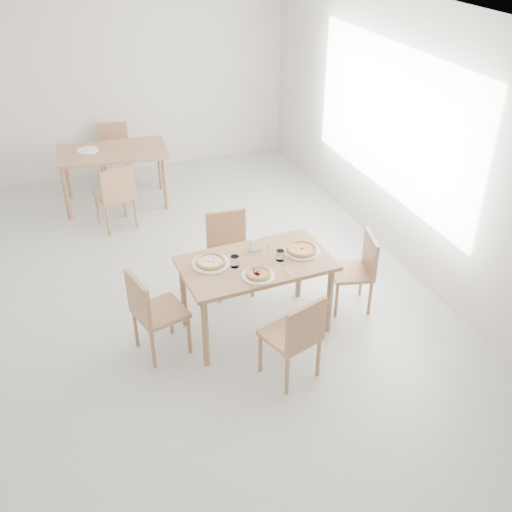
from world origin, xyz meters
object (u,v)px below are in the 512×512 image
object	(u,v)px
pizza_pepperoni	(258,274)
chair_back_s	(116,193)
pizza_mushroom	(211,262)
napkin_holder	(255,245)
plate_mushroom	(211,264)
second_table	(112,157)
chair_east	(359,267)
chair_south	(297,334)
pizza_margherita	(302,249)
main_table	(256,270)
plate_pepperoni	(258,276)
tumbler_b	(280,255)
chair_north	(229,246)
plate_empty	(88,150)
plate_margherita	(302,251)
tumbler_a	(235,261)
chair_back_n	(114,149)
chair_west	(151,309)

from	to	relation	value
pizza_pepperoni	chair_back_s	size ratio (longest dim) A/B	0.35
pizza_mushroom	napkin_holder	size ratio (longest dim) A/B	2.82
plate_mushroom	second_table	size ratio (longest dim) A/B	0.24
pizza_pepperoni	napkin_holder	distance (m)	0.44
chair_east	second_table	size ratio (longest dim) A/B	0.54
chair_south	pizza_pepperoni	bearing A→B (deg)	-93.89
plate_mushroom	pizza_margherita	size ratio (longest dim) A/B	0.99
main_table	plate_pepperoni	xyz separation A→B (m)	(-0.07, -0.24, 0.10)
pizza_mushroom	tumbler_b	bearing A→B (deg)	-13.17
main_table	chair_north	world-z (taller)	chair_north
tumbler_b	chair_back_s	distance (m)	2.74
main_table	pizza_margherita	bearing A→B (deg)	-1.30
plate_mushroom	tumbler_b	bearing A→B (deg)	-13.17
plate_mushroom	plate_pepperoni	size ratio (longest dim) A/B	1.18
second_table	chair_back_s	size ratio (longest dim) A/B	1.73
pizza_mushroom	plate_empty	distance (m)	3.24
chair_east	plate_margherita	size ratio (longest dim) A/B	2.32
plate_pepperoni	tumbler_a	world-z (taller)	tumbler_a
chair_east	chair_back_n	bearing A→B (deg)	-141.91
pizza_pepperoni	plate_empty	xyz separation A→B (m)	(-1.05, 3.49, -0.02)
pizza_margherita	tumbler_b	world-z (taller)	tumbler_b
main_table	second_table	distance (m)	3.27
chair_south	chair_back_n	world-z (taller)	chair_south
plate_margherita	napkin_holder	bearing A→B (deg)	156.45
chair_north	chair_back_s	xyz separation A→B (m)	(-0.89, 1.67, 0.00)
tumbler_a	plate_empty	xyz separation A→B (m)	(-0.91, 3.26, -0.04)
main_table	pizza_pepperoni	distance (m)	0.28
pizza_pepperoni	chair_back_n	bearing A→B (deg)	98.74
chair_south	plate_pepperoni	bearing A→B (deg)	-93.89
plate_pepperoni	tumbler_b	xyz separation A→B (m)	(0.28, 0.19, 0.04)
main_table	tumbler_a	bearing A→B (deg)	179.69
plate_mushroom	plate_pepperoni	bearing A→B (deg)	-44.87
second_table	chair_back_n	distance (m)	0.80
chair_south	chair_north	bearing A→B (deg)	-105.00
chair_west	tumbler_b	xyz separation A→B (m)	(1.20, -0.02, 0.31)
napkin_holder	chair_back_n	xyz separation A→B (m)	(-0.77, 3.75, -0.34)
chair_west	napkin_holder	size ratio (longest dim) A/B	6.64
chair_south	tumbler_a	size ratio (longest dim) A/B	8.10
plate_margherita	second_table	size ratio (longest dim) A/B	0.23
pizza_mushroom	plate_margherita	bearing A→B (deg)	-5.33
plate_pepperoni	tumbler_b	world-z (taller)	tumbler_b
tumbler_b	second_table	world-z (taller)	tumbler_b
main_table	pizza_mushroom	size ratio (longest dim) A/B	3.91
plate_pepperoni	napkin_holder	size ratio (longest dim) A/B	2.30
plate_mushroom	tumbler_a	world-z (taller)	tumbler_a
chair_north	chair_east	size ratio (longest dim) A/B	1.06
napkin_holder	chair_back_s	xyz separation A→B (m)	(-0.97, 2.25, -0.32)
plate_pepperoni	second_table	distance (m)	3.49
plate_pepperoni	chair_back_n	xyz separation A→B (m)	(-0.64, 4.17, -0.28)
tumbler_b	chair_east	bearing A→B (deg)	3.45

